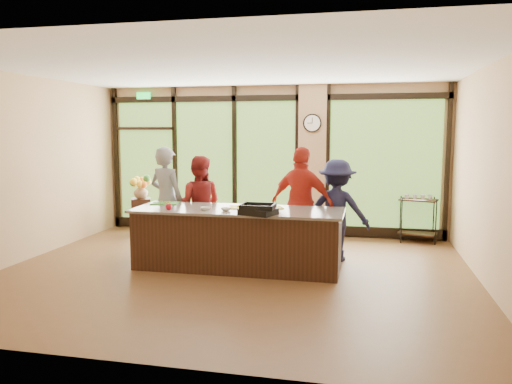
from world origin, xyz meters
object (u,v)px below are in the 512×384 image
at_px(flower_stand, 141,217).
at_px(island_base, 238,240).
at_px(roasting_pan, 258,212).
at_px(bar_cart, 418,214).
at_px(cook_left, 167,200).
at_px(cook_right, 337,210).

bearing_deg(flower_stand, island_base, -61.58).
relative_size(roasting_pan, bar_cart, 0.52).
bearing_deg(cook_left, flower_stand, -30.56).
distance_m(cook_left, cook_right, 2.90).
bearing_deg(roasting_pan, cook_left, 167.19).
height_order(cook_right, bar_cart, cook_right).
relative_size(island_base, flower_stand, 4.13).
bearing_deg(island_base, roasting_pan, -47.38).
height_order(cook_right, roasting_pan, cook_right).
bearing_deg(flower_stand, cook_left, -73.10).
height_order(cook_right, flower_stand, cook_right).
distance_m(island_base, flower_stand, 3.15).
xyz_separation_m(island_base, cook_right, (1.45, 0.79, 0.38)).
bearing_deg(bar_cart, cook_left, -140.80).
bearing_deg(roasting_pan, island_base, 151.62).
bearing_deg(island_base, cook_left, 154.01).
distance_m(cook_right, flower_stand, 4.13).
relative_size(island_base, cook_left, 1.69).
relative_size(island_base, bar_cart, 3.40).
distance_m(roasting_pan, flower_stand, 3.80).
relative_size(cook_right, flower_stand, 2.19).
distance_m(flower_stand, bar_cart, 5.41).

